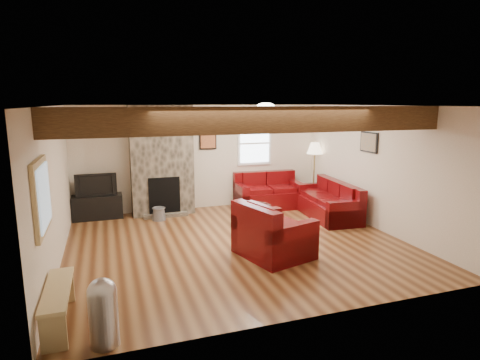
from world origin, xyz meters
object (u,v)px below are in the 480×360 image
object	(u,v)px
sofa_three	(326,199)
coffee_table	(252,215)
armchair_red	(274,229)
television	(96,184)
floor_lamp	(315,152)
loveseat	(269,190)
tv_cabinet	(98,207)

from	to	relation	value
sofa_three	coffee_table	xyz separation A→B (m)	(-1.80, -0.04, -0.19)
armchair_red	television	size ratio (longest dim) A/B	1.30
coffee_table	floor_lamp	xyz separation A→B (m)	(2.12, 1.19, 1.14)
loveseat	television	size ratio (longest dim) A/B	1.83
coffee_table	loveseat	bearing A→B (deg)	53.67
sofa_three	television	xyz separation A→B (m)	(-4.93, 1.45, 0.39)
sofa_three	tv_cabinet	size ratio (longest dim) A/B	1.91
armchair_red	coffee_table	distance (m)	1.85
tv_cabinet	television	size ratio (longest dim) A/B	1.22
tv_cabinet	loveseat	bearing A→B (deg)	-4.29
sofa_three	loveseat	size ratio (longest dim) A/B	1.28
loveseat	tv_cabinet	distance (m)	4.02
loveseat	armchair_red	bearing A→B (deg)	-107.36
television	coffee_table	bearing A→B (deg)	-25.29
sofa_three	tv_cabinet	world-z (taller)	sofa_three
sofa_three	armchair_red	size ratio (longest dim) A/B	1.80
loveseat	coffee_table	distance (m)	1.48
sofa_three	armchair_red	world-z (taller)	armchair_red
coffee_table	television	distance (m)	3.51
floor_lamp	loveseat	bearing A→B (deg)	-179.44
sofa_three	armchair_red	xyz separation A→B (m)	(-2.08, -1.84, 0.07)
sofa_three	armchair_red	distance (m)	2.78
loveseat	armchair_red	world-z (taller)	armchair_red
coffee_table	floor_lamp	size ratio (longest dim) A/B	0.52
sofa_three	floor_lamp	bearing A→B (deg)	168.93
sofa_three	television	distance (m)	5.15
loveseat	armchair_red	xyz separation A→B (m)	(-1.15, -2.99, 0.04)
coffee_table	tv_cabinet	xyz separation A→B (m)	(-3.13, 1.48, 0.07)
loveseat	television	xyz separation A→B (m)	(-4.00, 0.30, 0.36)
armchair_red	tv_cabinet	xyz separation A→B (m)	(-2.85, 3.29, -0.19)
tv_cabinet	coffee_table	bearing A→B (deg)	-25.29
sofa_three	television	size ratio (longest dim) A/B	2.34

